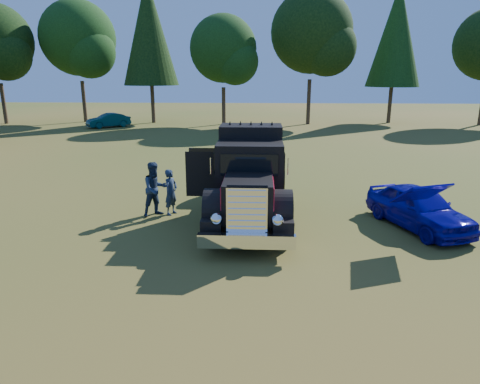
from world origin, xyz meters
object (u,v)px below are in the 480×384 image
(diamond_t_truck, at_px, (250,181))
(spectator_far, at_px, (155,189))
(hotrod_coupe, at_px, (419,207))
(spectator_near, at_px, (171,192))
(distant_teal_car, at_px, (108,120))

(diamond_t_truck, relative_size, spectator_far, 3.90)
(diamond_t_truck, relative_size, hotrod_coupe, 1.66)
(spectator_near, bearing_deg, hotrod_coupe, -71.77)
(diamond_t_truck, bearing_deg, distant_teal_car, 118.52)
(spectator_far, distance_m, distant_teal_car, 26.22)
(spectator_near, distance_m, distant_teal_car, 26.29)
(hotrod_coupe, height_order, distant_teal_car, hotrod_coupe)
(hotrod_coupe, relative_size, spectator_far, 2.35)
(spectator_far, bearing_deg, spectator_near, -23.74)
(diamond_t_truck, distance_m, hotrod_coupe, 5.32)
(distant_teal_car, bearing_deg, diamond_t_truck, -11.35)
(spectator_far, bearing_deg, hotrod_coupe, -44.65)
(diamond_t_truck, relative_size, distant_teal_car, 1.90)
(hotrod_coupe, bearing_deg, spectator_near, 173.15)
(spectator_near, distance_m, spectator_far, 0.54)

